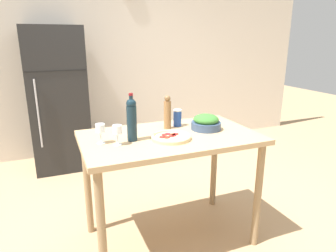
{
  "coord_description": "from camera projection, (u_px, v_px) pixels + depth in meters",
  "views": [
    {
      "loc": [
        -0.81,
        -1.97,
        1.59
      ],
      "look_at": [
        0.0,
        0.04,
        0.95
      ],
      "focal_mm": 32.0,
      "sensor_mm": 36.0,
      "label": 1
    }
  ],
  "objects": [
    {
      "name": "ground_plane",
      "position": [
        170.0,
        237.0,
        2.49
      ],
      "size": [
        14.0,
        14.0,
        0.0
      ],
      "primitive_type": "plane",
      "color": "tan"
    },
    {
      "name": "wall_back",
      "position": [
        107.0,
        60.0,
        4.19
      ],
      "size": [
        6.4,
        0.08,
        2.6
      ],
      "color": "silver",
      "rests_on": "ground_plane"
    },
    {
      "name": "refrigerator",
      "position": [
        58.0,
        99.0,
        3.71
      ],
      "size": [
        0.67,
        0.71,
        1.73
      ],
      "color": "black",
      "rests_on": "ground_plane"
    },
    {
      "name": "prep_counter",
      "position": [
        170.0,
        149.0,
        2.27
      ],
      "size": [
        1.31,
        0.78,
        0.89
      ],
      "color": "tan",
      "rests_on": "ground_plane"
    },
    {
      "name": "wine_bottle",
      "position": [
        132.0,
        119.0,
        2.08
      ],
      "size": [
        0.07,
        0.07,
        0.34
      ],
      "color": "#142833",
      "rests_on": "prep_counter"
    },
    {
      "name": "wine_glass_near",
      "position": [
        117.0,
        131.0,
        2.0
      ],
      "size": [
        0.06,
        0.06,
        0.14
      ],
      "color": "silver",
      "rests_on": "prep_counter"
    },
    {
      "name": "wine_glass_far",
      "position": [
        100.0,
        129.0,
        2.03
      ],
      "size": [
        0.06,
        0.06,
        0.14
      ],
      "color": "silver",
      "rests_on": "prep_counter"
    },
    {
      "name": "pepper_mill",
      "position": [
        167.0,
        113.0,
        2.37
      ],
      "size": [
        0.06,
        0.06,
        0.27
      ],
      "color": "olive",
      "rests_on": "prep_counter"
    },
    {
      "name": "salad_bowl",
      "position": [
        206.0,
        123.0,
        2.37
      ],
      "size": [
        0.24,
        0.24,
        0.12
      ],
      "color": "#384C6B",
      "rests_on": "prep_counter"
    },
    {
      "name": "homemade_pizza",
      "position": [
        171.0,
        137.0,
        2.15
      ],
      "size": [
        0.29,
        0.29,
        0.03
      ],
      "color": "#DBC189",
      "rests_on": "prep_counter"
    },
    {
      "name": "salt_canister",
      "position": [
        177.0,
        118.0,
        2.46
      ],
      "size": [
        0.07,
        0.07,
        0.14
      ],
      "color": "#284CA3",
      "rests_on": "prep_counter"
    }
  ]
}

